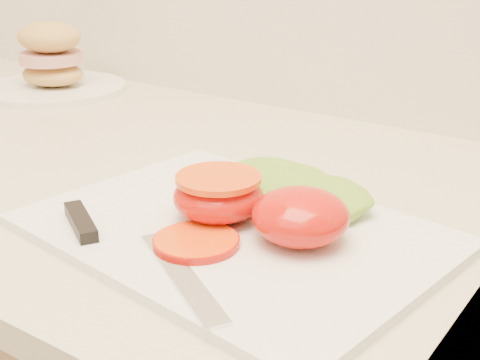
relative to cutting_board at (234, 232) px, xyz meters
The scene contains 8 objects.
cutting_board is the anchor object (origin of this frame).
tomato_half_dome 0.07m from the cutting_board, ahead, with size 0.09×0.09×0.05m, color red.
tomato_half_cut 0.04m from the cutting_board, 160.69° to the left, with size 0.09×0.09×0.04m.
tomato_slice_0 0.05m from the cutting_board, 96.57° to the right, with size 0.08×0.08×0.01m, color #F25B0A.
lettuce_leaf_0 0.08m from the cutting_board, 93.48° to the left, with size 0.15×0.10×0.03m, color #86B02E.
lettuce_leaf_1 0.09m from the cutting_board, 61.62° to the left, with size 0.12×0.09×0.03m, color #86B02E.
knife 0.11m from the cutting_board, 125.39° to the right, with size 0.25×0.10×0.01m.
sandwich_plate 0.67m from the cutting_board, 153.82° to the left, with size 0.25×0.25×0.12m.
Camera 1 is at (0.28, 1.10, 1.21)m, focal length 50.00 mm.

